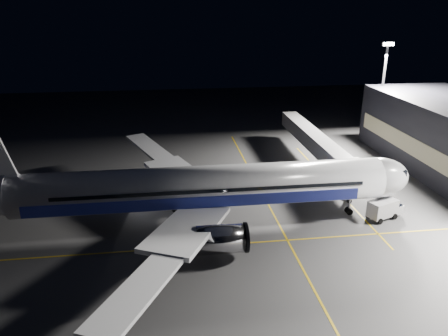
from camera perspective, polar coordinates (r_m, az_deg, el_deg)
ground at (r=59.41m, az=-2.69°, el=-7.18°), size 200.00×200.00×0.00m
guide_line_main at (r=60.95m, az=6.77°, el=-6.55°), size 0.25×80.00×0.01m
guide_line_cross at (r=54.19m, az=-2.11°, el=-10.11°), size 70.00×0.25×0.01m
guide_line_side at (r=73.15m, az=14.00°, el=-2.27°), size 0.25×40.00×0.01m
airliner at (r=57.11m, az=-3.86°, el=-2.66°), size 61.48×54.22×16.64m
jet_bridge at (r=78.67m, az=12.20°, el=3.06°), size 3.60×34.40×6.30m
floodlight_mast_north at (r=96.53m, az=20.05°, el=10.26°), size 2.40×0.68×20.70m
service_truck at (r=64.01m, az=20.28°, el=-4.96°), size 5.65×3.91×2.70m
baggage_tug at (r=69.68m, az=-11.49°, el=-2.49°), size 3.00×2.68×1.82m
safety_cone_a at (r=62.69m, az=-5.32°, el=-5.34°), size 0.45×0.45×0.68m
safety_cone_b at (r=66.66m, az=-7.44°, el=-3.78°), size 0.46×0.46×0.68m
safety_cone_c at (r=71.05m, az=-4.76°, el=-2.12°), size 0.41×0.41×0.62m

